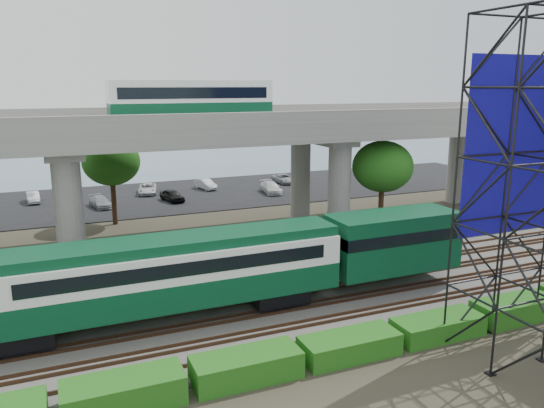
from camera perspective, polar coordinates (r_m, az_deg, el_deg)
name	(u,v)px	position (r m, az deg, el deg)	size (l,w,h in m)	color
ground	(290,322)	(28.37, 1.95, -12.54)	(140.00, 140.00, 0.00)	#474233
ballast_bed	(275,306)	(30.00, 0.32, -10.87)	(90.00, 12.00, 0.20)	slate
service_road	(227,261)	(37.45, -4.83, -6.10)	(90.00, 5.00, 0.08)	black
parking_lot	(161,197)	(59.51, -11.89, 0.78)	(90.00, 18.00, 0.08)	black
harbor_water	(131,168)	(80.90, -14.93, 3.74)	(140.00, 40.00, 0.03)	slate
rail_tracks	(275,302)	(29.92, 0.33, -10.55)	(90.00, 9.52, 0.16)	#472D1E
commuter_train	(200,268)	(27.70, -7.77, -6.85)	(29.30, 3.06, 4.30)	black
overpass	(202,137)	(40.89, -7.54, 7.18)	(80.00, 12.00, 12.40)	#9E9B93
hedge_strip	(350,345)	(25.16, 8.37, -14.74)	(34.60, 1.80, 1.20)	#155313
trees	(142,175)	(40.43, -13.80, 3.08)	(40.94, 16.94, 7.69)	#382314
parked_cars	(163,192)	(58.80, -11.67, 1.28)	(37.14, 9.42, 1.32)	#BABABA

